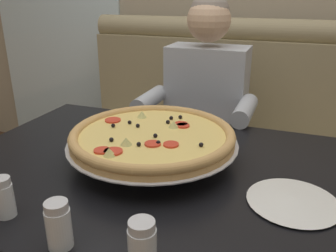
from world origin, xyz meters
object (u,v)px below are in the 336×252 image
booth_bench (213,148)px  shaker_pepper_flakes (142,247)px  plate_near_left (293,200)px  pizza (153,136)px  diner_main (201,112)px  shaker_oregano (4,200)px  patio_chair (96,73)px  dining_table (148,188)px  shaker_parmesan (59,228)px

booth_bench → shaker_pepper_flakes: (0.17, -1.36, 0.39)m
plate_near_left → pizza: bearing=167.3°
diner_main → pizza: size_ratio=2.28×
shaker_pepper_flakes → shaker_oregano: size_ratio=1.01×
shaker_pepper_flakes → patio_chair: size_ratio=0.13×
diner_main → plate_near_left: diner_main is taller
diner_main → patio_chair: (-1.43, 1.32, -0.19)m
booth_bench → dining_table: size_ratio=1.29×
booth_bench → shaker_oregano: bearing=-99.8°
dining_table → pizza: pizza is taller
dining_table → shaker_pepper_flakes: 0.46m
pizza → shaker_pepper_flakes: size_ratio=5.18×
diner_main → dining_table: bearing=-89.3°
dining_table → booth_bench: bearing=90.0°
shaker_oregano → dining_table: bearing=58.4°
diner_main → plate_near_left: bearing=-58.1°
booth_bench → diner_main: bearing=-91.9°
shaker_parmesan → plate_near_left: size_ratio=0.46×
patio_chair → plate_near_left: bearing=-47.5°
pizza → patio_chair: pizza is taller
dining_table → plate_near_left: 0.46m
shaker_oregano → shaker_parmesan: shaker_parmesan is taller
dining_table → plate_near_left: (0.45, -0.06, 0.09)m
diner_main → shaker_oregano: size_ratio=11.85×
diner_main → patio_chair: size_ratio=1.48×
shaker_oregano → patio_chair: bearing=117.0°
diner_main → booth_bench: bearing=88.1°
dining_table → shaker_oregano: shaker_oregano is taller
pizza → shaker_pepper_flakes: (0.17, -0.45, -0.04)m
shaker_oregano → shaker_pepper_flakes: bearing=-5.4°
dining_table → plate_near_left: bearing=-7.2°
dining_table → shaker_pepper_flakes: bearing=-67.7°
dining_table → shaker_oregano: bearing=-121.6°
booth_bench → diner_main: diner_main is taller
booth_bench → shaker_parmesan: size_ratio=14.99×
dining_table → shaker_pepper_flakes: shaker_pepper_flakes is taller
shaker_oregano → patio_chair: size_ratio=0.13×
booth_bench → patio_chair: bearing=143.7°
dining_table → patio_chair: bearing=125.7°
booth_bench → patio_chair: booth_bench is taller
patio_chair → diner_main: bearing=-42.8°
patio_chair → dining_table: bearing=-54.3°
diner_main → patio_chair: 1.96m
dining_table → shaker_parmesan: bearing=-93.9°
shaker_pepper_flakes → plate_near_left: bearing=51.1°
plate_near_left → dining_table: bearing=172.8°
shaker_oregano → plate_near_left: shaker_oregano is taller
diner_main → shaker_parmesan: 1.10m
shaker_parmesan → booth_bench: bearing=88.8°
booth_bench → shaker_oregano: 1.39m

